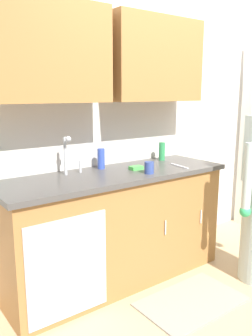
# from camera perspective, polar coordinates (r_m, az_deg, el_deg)

# --- Properties ---
(ground_plane) EXTENTS (9.00, 9.00, 0.00)m
(ground_plane) POSITION_cam_1_polar(r_m,az_deg,el_deg) (3.08, 15.27, -18.97)
(ground_plane) COLOR tan
(kitchen_wall_with_uppers) EXTENTS (4.80, 0.44, 2.70)m
(kitchen_wall_with_uppers) POSITION_cam_1_polar(r_m,az_deg,el_deg) (3.26, 1.17, 10.42)
(kitchen_wall_with_uppers) COLOR beige
(kitchen_wall_with_uppers) RESTS_ON ground
(counter_cabinet) EXTENTS (1.90, 0.62, 0.90)m
(counter_cabinet) POSITION_cam_1_polar(r_m,az_deg,el_deg) (2.99, -1.79, -9.89)
(counter_cabinet) COLOR #9E6B38
(counter_cabinet) RESTS_ON ground
(countertop) EXTENTS (1.96, 0.66, 0.04)m
(countertop) POSITION_cam_1_polar(r_m,az_deg,el_deg) (2.85, -1.82, -1.07)
(countertop) COLOR #474442
(countertop) RESTS_ON counter_cabinet
(sink) EXTENTS (0.50, 0.36, 0.35)m
(sink) POSITION_cam_1_polar(r_m,az_deg,el_deg) (2.69, -7.60, -1.85)
(sink) COLOR #B7BABF
(sink) RESTS_ON counter_cabinet
(floor_mat) EXTENTS (0.80, 0.50, 0.01)m
(floor_mat) POSITION_cam_1_polar(r_m,az_deg,el_deg) (2.91, 10.63, -20.58)
(floor_mat) COLOR gray
(floor_mat) RESTS_ON ground
(bottle_dish_liquid) EXTENTS (0.06, 0.06, 0.17)m
(bottle_dish_liquid) POSITION_cam_1_polar(r_m,az_deg,el_deg) (2.97, -4.07, 1.52)
(bottle_dish_liquid) COLOR #334CB2
(bottle_dish_liquid) RESTS_ON countertop
(bottle_water_short) EXTENTS (0.06, 0.06, 0.17)m
(bottle_water_short) POSITION_cam_1_polar(r_m,az_deg,el_deg) (3.36, 5.86, 2.71)
(bottle_water_short) COLOR #2D8C4C
(bottle_water_short) RESTS_ON countertop
(cup_by_sink) EXTENTS (0.08, 0.08, 0.09)m
(cup_by_sink) POSITION_cam_1_polar(r_m,az_deg,el_deg) (2.80, 3.79, 0.05)
(cup_by_sink) COLOR #33478C
(cup_by_sink) RESTS_ON countertop
(knife_on_counter) EXTENTS (0.06, 0.24, 0.01)m
(knife_on_counter) POSITION_cam_1_polar(r_m,az_deg,el_deg) (3.12, 8.64, 0.35)
(knife_on_counter) COLOR silver
(knife_on_counter) RESTS_ON countertop
(sponge) EXTENTS (0.11, 0.07, 0.03)m
(sponge) POSITION_cam_1_polar(r_m,az_deg,el_deg) (2.94, 1.66, 0.02)
(sponge) COLOR #4CBF4C
(sponge) RESTS_ON countertop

